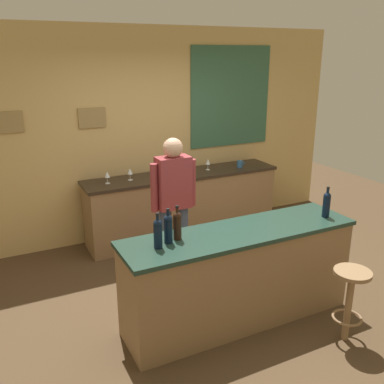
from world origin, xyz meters
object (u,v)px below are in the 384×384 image
at_px(wine_bottle_d, 327,204).
at_px(wine_glass_d, 208,162).
at_px(wine_glass_c, 167,167).
at_px(bartender, 174,201).
at_px(wine_bottle_b, 168,228).
at_px(bar_stool, 350,294).
at_px(wine_bottle_c, 177,224).
at_px(wine_glass_a, 107,175).
at_px(wine_bottle_a, 158,232).
at_px(coffee_mug, 240,164).
at_px(wine_glass_b, 130,172).

height_order(wine_bottle_d, wine_glass_d, wine_bottle_d).
bearing_deg(wine_glass_d, wine_glass_c, 178.86).
xyz_separation_m(bartender, wine_bottle_b, (-0.47, -0.93, 0.12)).
height_order(bar_stool, wine_bottle_c, wine_bottle_c).
distance_m(bar_stool, wine_bottle_c, 1.62).
bearing_deg(wine_glass_a, wine_bottle_a, -94.43).
bearing_deg(wine_bottle_c, wine_glass_c, 68.81).
bearing_deg(coffee_mug, wine_bottle_d, -99.31).
height_order(wine_glass_b, coffee_mug, wine_glass_b).
height_order(wine_bottle_c, wine_glass_c, wine_bottle_c).
height_order(wine_bottle_d, wine_glass_a, wine_bottle_d).
distance_m(wine_bottle_b, wine_glass_c, 2.20).
bearing_deg(wine_bottle_a, bartender, 59.29).
bearing_deg(wine_bottle_a, coffee_mug, 43.79).
bearing_deg(wine_glass_a, wine_bottle_b, -91.22).
bearing_deg(bar_stool, coffee_mug, 77.86).
bearing_deg(wine_glass_c, wine_glass_d, -1.14).
distance_m(wine_bottle_c, wine_glass_d, 2.41).
height_order(bar_stool, wine_bottle_a, wine_bottle_a).
bearing_deg(wine_glass_a, bartender, -68.33).
bearing_deg(wine_bottle_b, wine_glass_d, 53.68).
distance_m(wine_glass_a, wine_glass_c, 0.83).
xyz_separation_m(wine_glass_a, wine_glass_d, (1.43, 0.02, 0.00)).
xyz_separation_m(bar_stool, wine_bottle_c, (-1.28, 0.79, 0.60)).
height_order(wine_glass_c, coffee_mug, wine_glass_c).
bearing_deg(bartender, wine_bottle_c, -112.36).
relative_size(bar_stool, coffee_mug, 5.44).
bearing_deg(wine_bottle_d, wine_bottle_a, 177.31).
relative_size(bar_stool, wine_bottle_c, 2.22).
relative_size(wine_glass_b, coffee_mug, 1.24).
relative_size(wine_bottle_b, wine_glass_c, 1.97).
xyz_separation_m(wine_bottle_d, wine_glass_b, (-1.27, 2.15, -0.05)).
xyz_separation_m(wine_bottle_a, coffee_mug, (2.07, 1.99, -0.11)).
bearing_deg(wine_bottle_a, wine_bottle_c, 21.77).
relative_size(bartender, coffee_mug, 12.96).
bearing_deg(wine_bottle_b, wine_bottle_d, -4.81).
relative_size(wine_bottle_a, wine_glass_c, 1.97).
relative_size(wine_bottle_c, wine_glass_b, 1.97).
height_order(wine_bottle_a, wine_glass_a, wine_bottle_a).
bearing_deg(coffee_mug, bar_stool, -102.14).
bearing_deg(wine_bottle_a, wine_glass_c, 64.59).
distance_m(bar_stool, wine_glass_d, 2.82).
relative_size(bartender, wine_glass_c, 10.45).
distance_m(bar_stool, wine_glass_b, 3.00).
xyz_separation_m(wine_bottle_c, wine_bottle_d, (1.52, -0.17, 0.00)).
distance_m(bar_stool, coffee_mug, 2.79).
bearing_deg(wine_glass_d, bartender, -133.01).
xyz_separation_m(bar_stool, wine_glass_d, (0.10, 2.76, 0.55)).
height_order(wine_bottle_c, wine_glass_d, wine_bottle_c).
xyz_separation_m(wine_glass_a, wine_glass_b, (0.30, 0.02, 0.00)).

